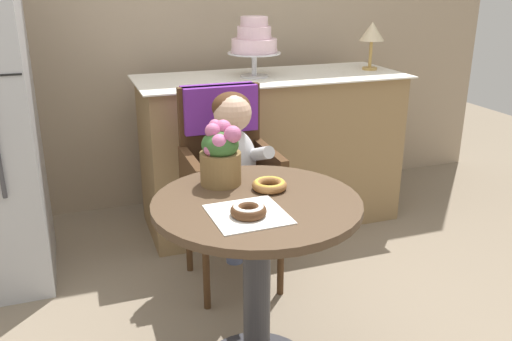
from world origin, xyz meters
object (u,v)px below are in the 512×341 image
donut_front (269,185)px  table_lamp (372,34)px  wicker_chair (225,154)px  flower_vase (221,154)px  cafe_table (257,255)px  donut_mid (248,210)px  tiered_cake_stand (254,41)px  seated_child (235,156)px

donut_front → table_lamp: bearing=47.6°
wicker_chair → flower_vase: (-0.18, -0.57, 0.19)m
cafe_table → table_lamp: bearing=47.5°
wicker_chair → donut_mid: size_ratio=8.20×
donut_front → donut_mid: bearing=-126.8°
flower_vase → donut_front: bearing=-37.8°
cafe_table → flower_vase: bearing=110.8°
donut_front → donut_mid: size_ratio=1.08×
tiered_cake_stand → table_lamp: bearing=0.1°
donut_mid → tiered_cake_stand: size_ratio=0.35×
donut_front → table_lamp: (1.12, 1.23, 0.38)m
wicker_chair → donut_mid: (-0.18, -0.87, 0.10)m
donut_front → seated_child: bearing=86.3°
cafe_table → tiered_cake_stand: (0.44, 1.30, 0.59)m
seated_child → flower_vase: size_ratio=3.10×
donut_mid → table_lamp: bearing=48.3°
wicker_chair → table_lamp: (1.09, 0.55, 0.48)m
cafe_table → donut_mid: (-0.07, -0.12, 0.23)m
flower_vase → tiered_cake_stand: bearing=65.1°
cafe_table → donut_front: donut_front is taller
donut_front → tiered_cake_stand: tiered_cake_stand is taller
donut_front → flower_vase: 0.21m
cafe_table → seated_child: bearing=79.8°
wicker_chair → donut_mid: wicker_chair is taller
donut_mid → flower_vase: (-0.00, 0.31, 0.09)m
wicker_chair → donut_mid: bearing=-98.9°
cafe_table → wicker_chair: size_ratio=0.75×
wicker_chair → table_lamp: 1.31m
cafe_table → seated_child: seated_child is taller
cafe_table → tiered_cake_stand: 1.50m
cafe_table → donut_front: bearing=45.4°
seated_child → tiered_cake_stand: size_ratio=2.18×
seated_child → donut_front: (-0.03, -0.52, 0.06)m
wicker_chair → flower_vase: bearing=-105.1°
flower_vase → table_lamp: bearing=41.3°
cafe_table → donut_mid: bearing=-120.6°
flower_vase → table_lamp: table_lamp is taller
flower_vase → tiered_cake_stand: size_ratio=0.70×
cafe_table → donut_front: size_ratio=5.75×
tiered_cake_stand → table_lamp: (0.75, 0.00, 0.02)m
donut_front → flower_vase: size_ratio=0.53×
tiered_cake_stand → flower_vase: bearing=-114.9°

